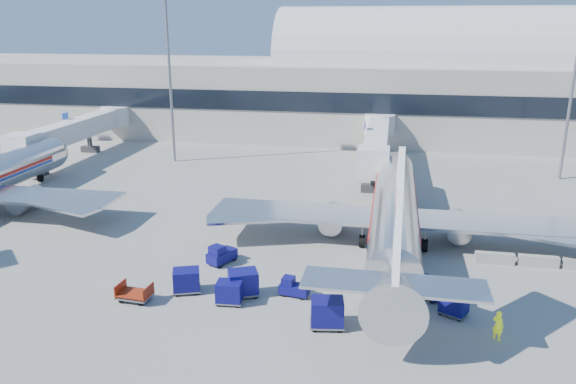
% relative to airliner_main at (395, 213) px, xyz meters
% --- Properties ---
extents(ground, '(260.00, 260.00, 0.00)m').
position_rel_airliner_main_xyz_m(ground, '(-10.00, -4.51, -2.93)').
color(ground, gray).
rests_on(ground, ground).
extents(terminal, '(170.00, 28.15, 21.00)m').
position_rel_airliner_main_xyz_m(terminal, '(-23.60, 51.46, 4.60)').
color(terminal, '#B2AA9E').
rests_on(terminal, ground).
extents(airliner_main, '(32.00, 37.26, 12.07)m').
position_rel_airliner_main_xyz_m(airliner_main, '(0.00, 0.00, 0.00)').
color(airliner_main, silver).
rests_on(airliner_main, ground).
extents(jetbridge_near, '(4.40, 27.50, 6.25)m').
position_rel_airliner_main_xyz_m(jetbridge_near, '(-2.40, 26.30, 1.00)').
color(jetbridge_near, silver).
rests_on(jetbridge_near, ground).
extents(jetbridge_mid, '(4.40, 27.50, 6.25)m').
position_rel_airliner_main_xyz_m(jetbridge_mid, '(-44.40, 26.30, 1.00)').
color(jetbridge_mid, silver).
rests_on(jetbridge_mid, ground).
extents(mast_west, '(2.00, 1.20, 22.60)m').
position_rel_airliner_main_xyz_m(mast_west, '(-30.00, 25.49, 11.87)').
color(mast_west, slate).
rests_on(mast_west, ground).
extents(barrier_near, '(3.00, 0.55, 0.90)m').
position_rel_airliner_main_xyz_m(barrier_near, '(8.00, -2.51, -2.48)').
color(barrier_near, '#9E9E96').
rests_on(barrier_near, ground).
extents(barrier_mid, '(3.00, 0.55, 0.90)m').
position_rel_airliner_main_xyz_m(barrier_mid, '(11.30, -2.51, -2.48)').
color(barrier_mid, '#9E9E96').
rests_on(barrier_mid, ground).
extents(tug_lead, '(2.19, 1.34, 1.34)m').
position_rel_airliner_main_xyz_m(tug_lead, '(-6.83, -10.83, -2.31)').
color(tug_lead, '#0C0B53').
rests_on(tug_lead, ground).
extents(tug_right, '(2.20, 2.31, 1.39)m').
position_rel_airliner_main_xyz_m(tug_right, '(2.52, -9.30, -2.29)').
color(tug_right, '#0C0B53').
rests_on(tug_right, ground).
extents(tug_left, '(2.19, 2.74, 1.60)m').
position_rel_airliner_main_xyz_m(tug_left, '(-13.47, -6.46, -2.20)').
color(tug_left, '#0C0B53').
rests_on(tug_left, ground).
extents(cart_train_a, '(2.58, 2.32, 1.86)m').
position_rel_airliner_main_xyz_m(cart_train_a, '(-10.28, -11.51, -1.93)').
color(cart_train_a, '#0C0B53').
rests_on(cart_train_a, ground).
extents(cart_train_b, '(1.89, 1.49, 1.59)m').
position_rel_airliner_main_xyz_m(cart_train_b, '(-10.91, -12.79, -2.08)').
color(cart_train_b, '#0C0B53').
rests_on(cart_train_b, ground).
extents(cart_train_c, '(2.33, 2.05, 1.71)m').
position_rel_airliner_main_xyz_m(cart_train_c, '(-14.38, -11.74, -2.01)').
color(cart_train_c, '#0C0B53').
rests_on(cart_train_c, ground).
extents(cart_solo_near, '(2.36, 1.94, 1.89)m').
position_rel_airliner_main_xyz_m(cart_solo_near, '(-3.98, -14.66, -1.92)').
color(cart_solo_near, '#0C0B53').
rests_on(cart_solo_near, ground).
extents(cart_solo_far, '(2.14, 1.98, 1.52)m').
position_rel_airliner_main_xyz_m(cart_solo_far, '(4.01, -11.63, -2.12)').
color(cart_solo_far, '#0C0B53').
rests_on(cart_solo_far, ground).
extents(cart_open_red, '(2.36, 1.75, 0.60)m').
position_rel_airliner_main_xyz_m(cart_open_red, '(-17.43, -13.63, -2.50)').
color(cart_open_red, slate).
rests_on(cart_open_red, ground).
extents(ramp_worker, '(0.82, 0.78, 1.89)m').
position_rel_airliner_main_xyz_m(ramp_worker, '(6.33, -14.21, -1.98)').
color(ramp_worker, '#E1FF1A').
rests_on(ramp_worker, ground).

